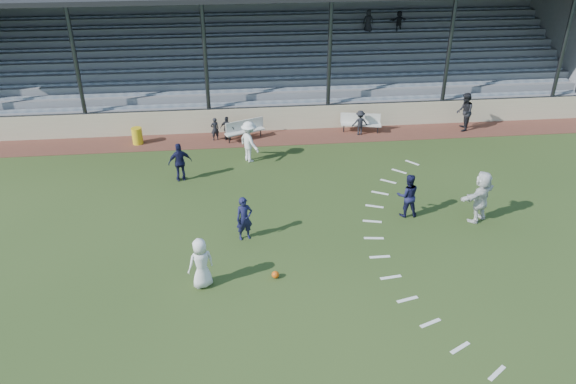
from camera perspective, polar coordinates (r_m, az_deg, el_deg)
The scene contains 19 objects.
ground at distance 18.77m, azimuth 0.81°, elevation -7.14°, with size 90.00×90.00×0.00m, color #283A18.
cinder_track at distance 27.92m, azimuth -1.73°, elevation 5.53°, with size 34.00×2.00×0.02m, color #522A21.
retaining_wall at distance 28.67m, azimuth -1.91°, elevation 7.43°, with size 34.00×0.18×1.20m, color #BEB492.
bench_left at distance 27.65m, azimuth -4.42°, elevation 6.50°, with size 2.00×1.22×0.95m.
bench_right at distance 28.64m, azimuth 7.39°, elevation 7.15°, with size 2.04×0.86×0.95m.
trash_bin at distance 28.04m, azimuth -15.07°, elevation 5.53°, with size 0.50×0.50×0.80m, color gold.
football at distance 18.03m, azimuth -1.29°, elevation -8.39°, with size 0.24×0.24×0.24m, color #CA4D0B.
player_white_lead at distance 17.49m, azimuth -8.83°, elevation -7.15°, with size 0.83×0.54×1.69m, color silver.
player_navy_lead at distance 19.59m, azimuth -4.46°, elevation -2.71°, with size 0.59×0.39×1.62m, color #141537.
player_navy_mid at distance 21.35m, azimuth 12.06°, elevation -0.35°, with size 0.83×0.65×1.71m, color #141537.
player_white_wing at distance 25.20m, azimuth -3.95°, elevation 5.13°, with size 1.22×0.70×1.89m, color silver.
player_navy_wing at distance 23.88m, azimuth -10.91°, elevation 2.99°, with size 0.98×0.41×1.68m, color #141537.
player_white_back at distance 21.70m, azimuth 19.00°, elevation -0.43°, with size 1.85×0.59×2.00m, color silver.
official at distance 29.83m, azimuth 17.50°, elevation 7.76°, with size 0.94×0.73×1.94m, color black.
sub_left_near at distance 27.67m, azimuth -7.44°, elevation 6.37°, with size 0.42×0.27×1.14m, color black.
sub_left_far at distance 27.57m, azimuth -6.19°, elevation 6.43°, with size 0.71×0.29×1.21m, color black.
sub_right at distance 28.29m, azimuth 7.32°, elevation 7.01°, with size 0.81×0.46×1.25m, color black.
grandstand at distance 32.63m, azimuth -2.59°, elevation 13.04°, with size 34.60×9.00×6.61m.
penalty_arc at distance 19.61m, azimuth 12.92°, elevation -6.21°, with size 3.89×14.63×0.01m.
Camera 1 is at (-1.86, -15.11, 10.99)m, focal length 35.00 mm.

